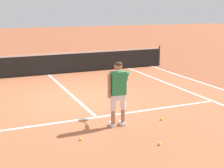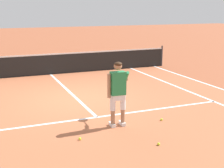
# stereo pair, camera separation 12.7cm
# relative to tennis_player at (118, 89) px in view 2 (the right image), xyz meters

# --- Properties ---
(ground_plane) EXTENTS (80.00, 80.00, 0.00)m
(ground_plane) POSITION_rel_tennis_player_xyz_m (-0.29, 2.89, -0.99)
(ground_plane) COLOR #9E5133
(court_inner_surface) EXTENTS (10.98, 10.69, 0.00)m
(court_inner_surface) POSITION_rel_tennis_player_xyz_m (-0.29, 2.09, -0.99)
(court_inner_surface) COLOR #B2603D
(court_inner_surface) RESTS_ON ground
(line_service) EXTENTS (8.23, 0.10, 0.01)m
(line_service) POSITION_rel_tennis_player_xyz_m (-0.29, 0.83, -0.99)
(line_service) COLOR white
(line_service) RESTS_ON ground
(line_centre_service) EXTENTS (0.10, 6.40, 0.01)m
(line_centre_service) POSITION_rel_tennis_player_xyz_m (-0.29, 4.03, -0.99)
(line_centre_service) COLOR white
(line_centre_service) RESTS_ON ground
(line_singles_right) EXTENTS (0.10, 10.29, 0.01)m
(line_singles_right) POSITION_rel_tennis_player_xyz_m (3.82, 2.09, -0.99)
(line_singles_right) COLOR white
(line_singles_right) RESTS_ON ground
(line_doubles_right) EXTENTS (0.10, 10.29, 0.01)m
(line_doubles_right) POSITION_rel_tennis_player_xyz_m (5.20, 2.09, -0.99)
(line_doubles_right) COLOR white
(line_doubles_right) RESTS_ON ground
(tennis_net) EXTENTS (11.96, 0.08, 1.07)m
(tennis_net) POSITION_rel_tennis_player_xyz_m (-0.29, 7.23, -0.49)
(tennis_net) COLOR #333338
(tennis_net) RESTS_ON ground
(tennis_player) EXTENTS (0.66, 1.11, 1.71)m
(tennis_player) POSITION_rel_tennis_player_xyz_m (0.00, 0.00, 0.00)
(tennis_player) COLOR white
(tennis_player) RESTS_ON ground
(tennis_ball_near_feet) EXTENTS (0.07, 0.07, 0.07)m
(tennis_ball_near_feet) POSITION_rel_tennis_player_xyz_m (1.27, -0.11, -0.96)
(tennis_ball_near_feet) COLOR #CCE02D
(tennis_ball_near_feet) RESTS_ON ground
(tennis_ball_by_baseline) EXTENTS (0.07, 0.07, 0.07)m
(tennis_ball_by_baseline) POSITION_rel_tennis_player_xyz_m (-1.19, -0.53, -0.96)
(tennis_ball_by_baseline) COLOR #CCE02D
(tennis_ball_by_baseline) RESTS_ON ground
(tennis_ball_mid_court) EXTENTS (0.07, 0.07, 0.07)m
(tennis_ball_mid_court) POSITION_rel_tennis_player_xyz_m (0.37, -1.48, -0.96)
(tennis_ball_mid_court) COLOR #CCE02D
(tennis_ball_mid_court) RESTS_ON ground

